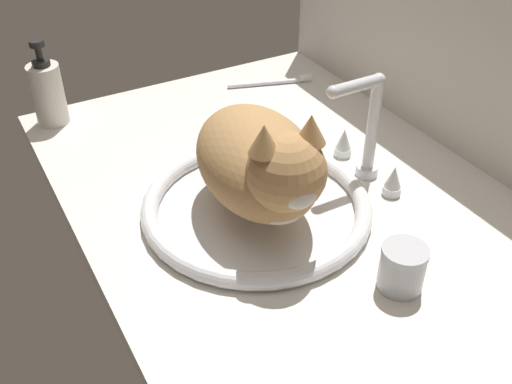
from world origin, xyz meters
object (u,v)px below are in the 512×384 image
(soap_pump_bottle, at_px, (48,92))
(metal_jar, at_px, (402,268))
(toothbrush, at_px, (272,82))
(sink_basin, at_px, (256,206))
(faucet, at_px, (366,137))
(cat, at_px, (262,164))

(soap_pump_bottle, distance_m, metal_jar, 0.77)
(metal_jar, relative_size, toothbrush, 0.37)
(sink_basin, height_order, faucet, faucet)
(cat, relative_size, toothbrush, 2.06)
(sink_basin, xyz_separation_m, soap_pump_bottle, (-0.46, -0.21, 0.05))
(cat, height_order, toothbrush, cat)
(sink_basin, height_order, soap_pump_bottle, soap_pump_bottle)
(soap_pump_bottle, xyz_separation_m, toothbrush, (0.07, 0.47, -0.06))
(cat, xyz_separation_m, metal_jar, (0.22, 0.10, -0.07))
(faucet, bearing_deg, sink_basin, -90.00)
(soap_pump_bottle, bearing_deg, sink_basin, 24.88)
(soap_pump_bottle, bearing_deg, metal_jar, 23.44)
(sink_basin, relative_size, cat, 0.97)
(sink_basin, height_order, metal_jar, metal_jar)
(cat, height_order, soap_pump_bottle, cat)
(cat, distance_m, soap_pump_bottle, 0.53)
(cat, height_order, metal_jar, cat)
(soap_pump_bottle, height_order, toothbrush, soap_pump_bottle)
(faucet, height_order, metal_jar, faucet)
(sink_basin, distance_m, metal_jar, 0.26)
(faucet, xyz_separation_m, metal_jar, (0.25, -0.12, -0.04))
(sink_basin, relative_size, faucet, 1.92)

